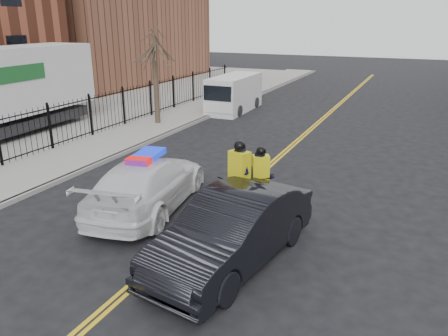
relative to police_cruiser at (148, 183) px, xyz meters
The scene contains 13 objects.
ground 2.28m from the police_cruiser, 23.01° to the right, with size 120.00×120.00×0.00m, color black.
center_line_left 7.45m from the police_cruiser, 75.19° to the left, with size 0.10×60.00×0.01m, color gold.
center_line_right 7.49m from the police_cruiser, 74.00° to the left, with size 0.10×60.00×0.01m, color gold.
sidewalk 9.07m from the police_cruiser, 127.66° to the left, with size 3.00×60.00×0.15m, color gray.
curb 8.25m from the police_cruiser, 119.35° to the left, with size 0.20×60.00×0.15m, color gray.
iron_fence 10.04m from the police_cruiser, 134.45° to the left, with size 0.12×28.00×2.00m, color black, non-canonical shape.
warehouse_far 31.90m from the police_cruiser, 132.23° to the left, with size 14.00×18.00×14.00m, color brown.
street_tree 11.10m from the police_cruiser, 121.55° to the left, with size 3.20×3.20×4.80m.
police_cruiser is the anchor object (origin of this frame).
dark_sedan 3.95m from the police_cruiser, 27.11° to the right, with size 1.75×5.02×1.65m, color black.
cargo_van 14.77m from the police_cruiser, 103.80° to the left, with size 2.07×5.12×2.12m.
cyclist_near 2.69m from the police_cruiser, 19.19° to the left, with size 1.47×2.32×2.15m.
cyclist_far 3.32m from the police_cruiser, 26.56° to the left, with size 1.37×1.86×1.87m.
Camera 1 is at (5.09, -9.12, 5.36)m, focal length 35.00 mm.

